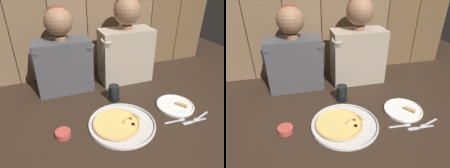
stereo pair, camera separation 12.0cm
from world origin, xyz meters
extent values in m
plane|color=#332319|center=(0.00, 0.00, 0.00)|extent=(3.20, 3.20, 0.00)
cylinder|color=silver|center=(0.00, -0.06, 0.00)|extent=(0.38, 0.38, 0.01)
torus|color=silver|center=(0.00, -0.06, 0.01)|extent=(0.38, 0.38, 0.01)
cylinder|color=#B23823|center=(-0.03, -0.05, 0.01)|extent=(0.26, 0.26, 0.00)
cylinder|color=#F4D170|center=(-0.03, -0.05, 0.01)|extent=(0.25, 0.25, 0.01)
torus|color=tan|center=(-0.03, -0.05, 0.01)|extent=(0.27, 0.27, 0.01)
cube|color=#F4D170|center=(0.06, -0.05, 0.01)|extent=(0.09, 0.07, 0.01)
cylinder|color=tan|center=(0.10, -0.04, 0.02)|extent=(0.03, 0.05, 0.02)
cylinder|color=#A3281E|center=(0.06, -0.05, 0.02)|extent=(0.02, 0.02, 0.00)
cube|color=#EABC56|center=(0.05, -0.10, 0.01)|extent=(0.09, 0.10, 0.01)
cylinder|color=tan|center=(0.02, -0.06, 0.02)|extent=(0.05, 0.04, 0.02)
cylinder|color=#A3281E|center=(0.05, -0.10, 0.02)|extent=(0.02, 0.02, 0.00)
cylinder|color=#A3281E|center=(0.05, -0.10, 0.02)|extent=(0.02, 0.02, 0.00)
cylinder|color=white|center=(0.39, -0.02, 0.01)|extent=(0.24, 0.24, 0.01)
torus|color=white|center=(0.39, -0.02, 0.01)|extent=(0.24, 0.24, 0.01)
cylinder|color=tan|center=(0.42, -0.04, 0.02)|extent=(0.06, 0.07, 0.02)
cylinder|color=black|center=(0.05, 0.19, 0.00)|extent=(0.08, 0.08, 0.01)
cylinder|color=black|center=(0.05, 0.19, 0.06)|extent=(0.07, 0.07, 0.10)
cylinder|color=#CC4C42|center=(-0.33, -0.04, 0.02)|extent=(0.08, 0.08, 0.03)
cylinder|color=#B23823|center=(-0.33, -0.04, 0.02)|extent=(0.07, 0.07, 0.02)
cube|color=silver|center=(0.28, -0.14, 0.00)|extent=(0.10, 0.02, 0.01)
cube|color=silver|center=(0.35, -0.15, 0.00)|extent=(0.04, 0.02, 0.01)
cube|color=silver|center=(0.44, -0.18, 0.00)|extent=(0.10, 0.01, 0.01)
cube|color=silver|center=(0.36, -0.18, 0.00)|extent=(0.06, 0.02, 0.00)
cube|color=silver|center=(0.50, -0.15, 0.00)|extent=(0.09, 0.04, 0.01)
ellipsoid|color=silver|center=(0.43, -0.17, 0.00)|extent=(0.05, 0.04, 0.01)
cube|color=#4C4C51|center=(-0.23, 0.44, 0.18)|extent=(0.37, 0.19, 0.37)
cylinder|color=#9E7051|center=(-0.23, 0.44, 0.38)|extent=(0.08, 0.08, 0.03)
sphere|color=#9E7051|center=(-0.23, 0.44, 0.49)|extent=(0.18, 0.18, 0.18)
sphere|color=brown|center=(-0.23, 0.46, 0.50)|extent=(0.16, 0.16, 0.16)
cylinder|color=#4C4C51|center=(-0.40, 0.40, 0.24)|extent=(0.08, 0.12, 0.22)
cylinder|color=#4C4C51|center=(-0.06, 0.40, 0.24)|extent=(0.08, 0.13, 0.22)
cube|color=#B2A38E|center=(0.23, 0.44, 0.20)|extent=(0.39, 0.20, 0.40)
cylinder|color=#9E7051|center=(0.23, 0.44, 0.41)|extent=(0.08, 0.08, 0.03)
sphere|color=#9E7051|center=(0.23, 0.44, 0.52)|extent=(0.19, 0.19, 0.19)
sphere|color=brown|center=(0.23, 0.46, 0.54)|extent=(0.17, 0.17, 0.17)
cylinder|color=#B2A38E|center=(0.06, 0.40, 0.26)|extent=(0.08, 0.14, 0.23)
cylinder|color=#B2A38E|center=(0.41, 0.40, 0.26)|extent=(0.08, 0.12, 0.23)
camera|label=1|loc=(-0.36, -0.88, 0.77)|focal=32.62mm
camera|label=2|loc=(-0.24, -0.92, 0.77)|focal=32.62mm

